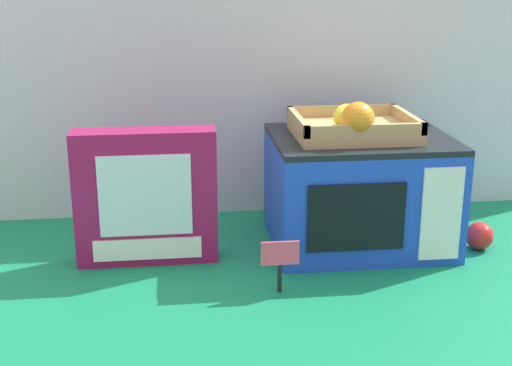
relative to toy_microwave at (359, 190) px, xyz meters
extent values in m
plane|color=#147A4C|center=(-0.20, -0.02, -0.12)|extent=(1.70, 1.70, 0.00)
cube|color=silver|center=(-0.20, 0.25, 0.18)|extent=(1.61, 0.03, 0.59)
cube|color=blue|center=(0.00, 0.00, -0.01)|extent=(0.37, 0.29, 0.22)
cube|color=black|center=(0.00, 0.00, 0.11)|extent=(0.37, 0.29, 0.01)
cube|color=black|center=(-0.04, -0.15, -0.01)|extent=(0.19, 0.01, 0.13)
cube|color=white|center=(0.12, -0.15, -0.01)|extent=(0.08, 0.01, 0.19)
cube|color=tan|center=(-0.02, 0.00, 0.13)|extent=(0.24, 0.21, 0.02)
cube|color=tan|center=(-0.02, -0.09, 0.15)|extent=(0.24, 0.01, 0.02)
cube|color=tan|center=(-0.02, 0.10, 0.15)|extent=(0.24, 0.01, 0.02)
cube|color=tan|center=(-0.13, 0.00, 0.15)|extent=(0.01, 0.21, 0.02)
cube|color=tan|center=(0.10, 0.00, 0.15)|extent=(0.01, 0.21, 0.02)
ellipsoid|color=yellow|center=(-0.04, 0.00, 0.16)|extent=(0.08, 0.09, 0.05)
sphere|color=orange|center=(-0.03, -0.08, 0.17)|extent=(0.06, 0.06, 0.06)
cube|color=#99144C|center=(-0.45, -0.04, 0.02)|extent=(0.28, 0.07, 0.27)
cube|color=silver|center=(-0.45, -0.08, 0.03)|extent=(0.18, 0.00, 0.16)
cube|color=white|center=(-0.45, -0.08, -0.08)|extent=(0.21, 0.00, 0.04)
cylinder|color=black|center=(-0.20, -0.22, -0.09)|extent=(0.01, 0.01, 0.06)
cube|color=#F44C6B|center=(-0.20, -0.22, -0.04)|extent=(0.07, 0.00, 0.05)
sphere|color=red|center=(0.25, -0.07, -0.09)|extent=(0.06, 0.06, 0.06)
camera|label=1|loc=(-0.39, -1.39, 0.46)|focal=49.50mm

